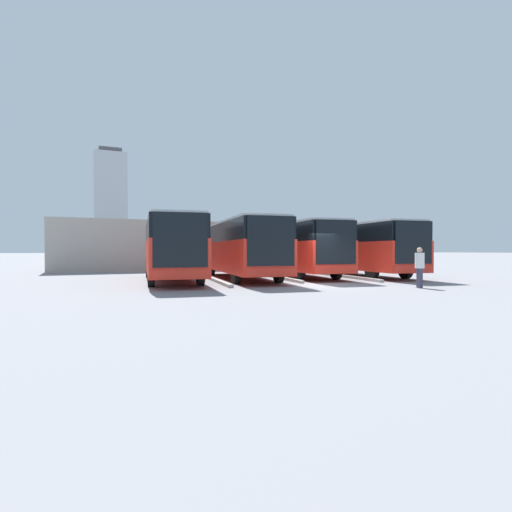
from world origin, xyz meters
TOP-DOWN VIEW (x-y plane):
  - ground_plane at (0.00, 0.00)m, footprint 600.00×600.00m
  - bus_0 at (-6.09, -5.08)m, footprint 3.97×11.58m
  - curb_divider_0 at (-4.06, -3.40)m, footprint 1.16×7.14m
  - bus_1 at (-2.03, -6.20)m, footprint 3.97×11.58m
  - curb_divider_1 at (-0.00, -4.52)m, footprint 1.16×7.14m
  - bus_2 at (2.03, -5.35)m, footprint 3.97×11.58m
  - curb_divider_2 at (4.06, -3.67)m, footprint 1.16×7.14m
  - bus_3 at (6.10, -5.39)m, footprint 3.97×11.58m
  - pedestrian at (-3.07, 3.15)m, footprint 0.53×0.53m
  - station_building at (0.00, -20.78)m, footprint 25.98×12.53m
  - office_tower at (-2.41, -198.75)m, footprint 15.48×15.48m

SIDE VIEW (x-z plane):
  - ground_plane at x=0.00m, z-range 0.00..0.00m
  - curb_divider_0 at x=-4.06m, z-range 0.00..0.15m
  - curb_divider_1 at x=0.00m, z-range 0.00..0.15m
  - curb_divider_2 at x=4.06m, z-range 0.00..0.15m
  - pedestrian at x=-3.07m, z-range 0.07..1.85m
  - bus_0 at x=-6.09m, z-range 0.19..3.51m
  - bus_1 at x=-2.03m, z-range 0.19..3.51m
  - bus_2 at x=2.03m, z-range 0.19..3.51m
  - bus_3 at x=6.10m, z-range 0.19..3.51m
  - station_building at x=0.00m, z-range 0.03..4.12m
  - office_tower at x=-2.41m, z-range -0.60..52.37m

